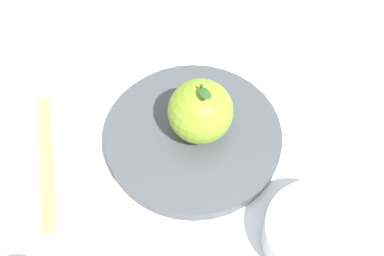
# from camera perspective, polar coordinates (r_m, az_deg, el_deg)

# --- Properties ---
(ground_plane) EXTENTS (2.40, 2.40, 0.00)m
(ground_plane) POSITION_cam_1_polar(r_m,az_deg,el_deg) (0.60, -2.47, -2.32)
(ground_plane) COLOR silver
(dinner_plate) EXTENTS (0.22, 0.22, 0.02)m
(dinner_plate) POSITION_cam_1_polar(r_m,az_deg,el_deg) (0.60, 0.00, -0.54)
(dinner_plate) COLOR #4C5156
(dinner_plate) RESTS_ON ground_plane
(apple) EXTENTS (0.08, 0.08, 0.09)m
(apple) POSITION_cam_1_polar(r_m,az_deg,el_deg) (0.56, 1.04, 2.03)
(apple) COLOR #8CB22D
(apple) RESTS_ON dinner_plate
(side_bowl) EXTENTS (0.12, 0.12, 0.04)m
(side_bowl) POSITION_cam_1_polar(r_m,az_deg,el_deg) (0.54, 14.97, -12.36)
(side_bowl) COLOR silver
(side_bowl) RESTS_ON ground_plane
(knife) EXTENTS (0.19, 0.05, 0.01)m
(knife) POSITION_cam_1_polar(r_m,az_deg,el_deg) (0.62, -17.32, -2.35)
(knife) COLOR #D8B766
(knife) RESTS_ON ground_plane
(spoon) EXTENTS (0.17, 0.06, 0.01)m
(spoon) POSITION_cam_1_polar(r_m,az_deg,el_deg) (0.60, -20.50, -7.01)
(spoon) COLOR silver
(spoon) RESTS_ON ground_plane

